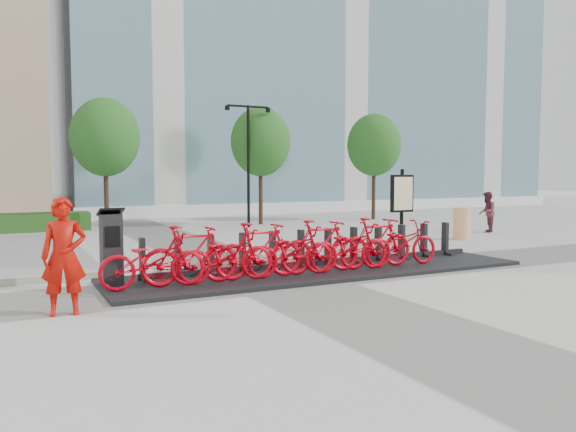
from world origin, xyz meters
name	(u,v)px	position (x,y,z in m)	size (l,w,h in m)	color
ground	(278,280)	(0.00, 0.00, 0.00)	(120.00, 120.00, 0.00)	#A4A49C
glass_building	(295,37)	(14.00, 26.00, 12.00)	(32.00, 16.00, 24.00)	#6CA1A8
hedge_b	(5,223)	(-5.00, 13.20, 0.35)	(6.00, 1.20, 0.70)	#285522
tree_1	(105,137)	(-1.50, 12.00, 3.59)	(2.60, 2.60, 5.10)	#4A3321
tree_2	(261,142)	(5.00, 12.00, 3.59)	(2.60, 2.60, 5.10)	#4A3321
tree_3	(374,145)	(11.00, 12.00, 3.59)	(2.60, 2.60, 5.10)	#4A3321
streetlamp	(248,151)	(4.00, 11.00, 3.13)	(2.00, 0.20, 5.00)	black
dock_pad	(324,271)	(1.30, 0.30, 0.04)	(9.60, 2.40, 0.08)	black
dock_rail_posts	(316,248)	(1.36, 0.77, 0.51)	(8.02, 0.50, 0.85)	black
bike_0	(153,260)	(-2.60, -0.05, 0.60)	(0.69, 1.97, 1.04)	#BC000E
bike_1	(191,255)	(-1.88, -0.05, 0.65)	(0.54, 1.91, 1.15)	#BC000E
bike_2	(226,255)	(-1.16, -0.05, 0.60)	(0.69, 1.97, 1.04)	#BC000E
bike_3	(259,250)	(-0.44, -0.05, 0.65)	(0.54, 1.91, 1.15)	#BC000E
bike_4	(291,251)	(0.28, -0.05, 0.60)	(0.69, 1.97, 1.04)	#BC000E
bike_5	(321,246)	(1.00, -0.05, 0.65)	(0.54, 1.91, 1.15)	#BC000E
bike_6	(349,247)	(1.72, -0.05, 0.60)	(0.69, 1.97, 1.04)	#BC000E
bike_7	(376,242)	(2.44, -0.05, 0.65)	(0.54, 1.91, 1.15)	#BC000E
bike_8	(401,243)	(3.16, -0.05, 0.60)	(0.69, 1.97, 1.04)	#BC000E
kiosk	(111,248)	(-3.23, 0.61, 0.79)	(0.48, 0.40, 1.49)	black
worker_red	(64,256)	(-4.23, -1.08, 0.92)	(0.67, 0.44, 1.84)	#AF0B03
pedestrian	(487,212)	(11.23, 5.04, 0.77)	(0.75, 0.58, 1.53)	#58212D
construction_barrel	(462,223)	(8.70, 3.72, 0.54)	(0.56, 0.56, 1.08)	#FF7100
map_sign	(402,197)	(5.08, 2.36, 1.55)	(0.77, 0.15, 2.34)	black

